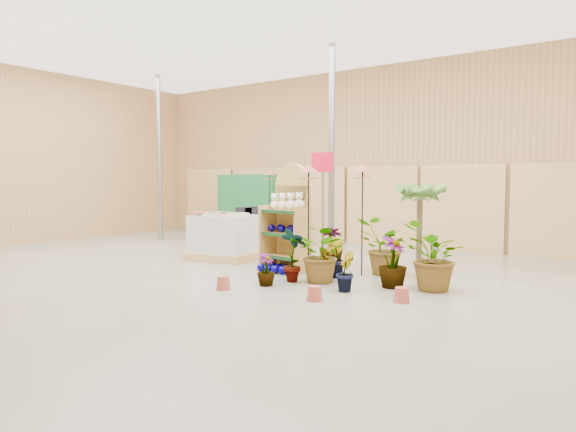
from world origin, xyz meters
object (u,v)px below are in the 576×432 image
bird_table_front (309,172)px  potted_plant_2 (323,254)px  pallet_stack (224,237)px  display_shelf (290,221)px

bird_table_front → potted_plant_2: bearing=-32.5°
pallet_stack → bird_table_front: bearing=-22.2°
bird_table_front → potted_plant_2: size_ratio=2.04×
display_shelf → pallet_stack: display_shelf is taller
display_shelf → potted_plant_2: display_shelf is taller
display_shelf → potted_plant_2: 1.34m
pallet_stack → display_shelf: bearing=-16.5°
potted_plant_2 → display_shelf: bearing=150.1°
display_shelf → bird_table_front: size_ratio=1.02×
pallet_stack → bird_table_front: bird_table_front is taller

